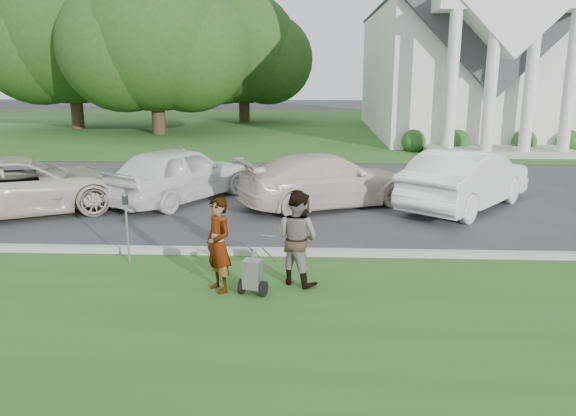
# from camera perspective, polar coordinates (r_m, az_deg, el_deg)

# --- Properties ---
(ground) EXTENTS (120.00, 120.00, 0.00)m
(ground) POSITION_cam_1_polar(r_m,az_deg,el_deg) (10.87, -2.25, -5.77)
(ground) COLOR #333335
(ground) RESTS_ON ground
(grass_strip) EXTENTS (80.00, 7.00, 0.01)m
(grass_strip) POSITION_cam_1_polar(r_m,az_deg,el_deg) (8.12, -4.03, -12.87)
(grass_strip) COLOR #284F1B
(grass_strip) RESTS_ON ground
(church_lawn) EXTENTS (80.00, 30.00, 0.01)m
(church_lawn) POSITION_cam_1_polar(r_m,az_deg,el_deg) (37.39, 1.17, 8.30)
(church_lawn) COLOR #284F1B
(church_lawn) RESTS_ON ground
(curb) EXTENTS (80.00, 0.18, 0.15)m
(curb) POSITION_cam_1_polar(r_m,az_deg,el_deg) (11.37, -2.03, -4.49)
(curb) COLOR #9E9E93
(curb) RESTS_ON ground
(church) EXTENTS (9.19, 19.00, 24.10)m
(church) POSITION_cam_1_polar(r_m,az_deg,el_deg) (34.37, 16.96, 17.14)
(church) COLOR white
(church) RESTS_ON ground
(tree_left) EXTENTS (10.63, 8.40, 9.71)m
(tree_left) POSITION_cam_1_polar(r_m,az_deg,el_deg) (33.42, -13.44, 16.04)
(tree_left) COLOR #332316
(tree_left) RESTS_ON ground
(tree_far) EXTENTS (11.64, 9.20, 10.73)m
(tree_far) POSITION_cam_1_polar(r_m,az_deg,el_deg) (38.26, -21.26, 16.06)
(tree_far) COLOR #332316
(tree_far) RESTS_ON ground
(tree_back) EXTENTS (9.61, 7.60, 8.89)m
(tree_back) POSITION_cam_1_polar(r_m,az_deg,el_deg) (40.50, -4.58, 15.38)
(tree_back) COLOR #332316
(tree_back) RESTS_ON ground
(striping_cart) EXTENTS (0.60, 0.95, 0.83)m
(striping_cart) POSITION_cam_1_polar(r_m,az_deg,el_deg) (9.37, -3.59, -6.78)
(striping_cart) COLOR black
(striping_cart) RESTS_ON ground
(person_left) EXTENTS (0.67, 0.70, 1.62)m
(person_left) POSITION_cam_1_polar(r_m,az_deg,el_deg) (9.43, -7.08, -3.82)
(person_left) COLOR #999999
(person_left) RESTS_ON ground
(person_right) EXTENTS (1.01, 0.96, 1.65)m
(person_right) POSITION_cam_1_polar(r_m,az_deg,el_deg) (9.68, 0.93, -3.13)
(person_right) COLOR #999999
(person_right) RESTS_ON ground
(parking_meter_near) EXTENTS (0.10, 0.09, 1.37)m
(parking_meter_near) POSITION_cam_1_polar(r_m,az_deg,el_deg) (11.12, -16.08, -1.23)
(parking_meter_near) COLOR #95979D
(parking_meter_near) RESTS_ON ground
(car_a) EXTENTS (5.83, 4.73, 1.48)m
(car_a) POSITION_cam_1_polar(r_m,az_deg,el_deg) (16.01, -25.20, 2.06)
(car_a) COLOR beige
(car_a) RESTS_ON ground
(car_b) EXTENTS (3.98, 4.96, 1.59)m
(car_b) POSITION_cam_1_polar(r_m,az_deg,el_deg) (16.20, -11.01, 3.46)
(car_b) COLOR white
(car_b) RESTS_ON ground
(car_c) EXTENTS (5.32, 3.96, 1.43)m
(car_c) POSITION_cam_1_polar(r_m,az_deg,el_deg) (15.35, 4.08, 2.82)
(car_c) COLOR beige
(car_c) RESTS_ON ground
(car_d) EXTENTS (4.36, 4.87, 1.60)m
(car_d) POSITION_cam_1_polar(r_m,az_deg,el_deg) (15.82, 17.66, 2.85)
(car_d) COLOR white
(car_d) RESTS_ON ground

